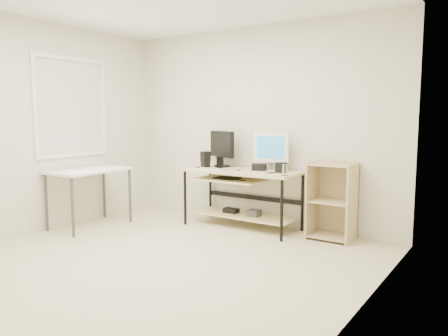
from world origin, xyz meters
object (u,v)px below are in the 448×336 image
black_monitor (222,146)px  desk (241,186)px  audio_controller (219,162)px  white_imac (271,148)px  shelf_unit (333,201)px  side_table (89,175)px

black_monitor → desk: bearing=2.6°
audio_controller → desk: bearing=19.2°
white_imac → shelf_unit: bearing=-6.0°
audio_controller → white_imac: bearing=33.7°
desk → shelf_unit: shelf_unit is taller
side_table → audio_controller: (1.31, 1.07, 0.15)m
black_monitor → audio_controller: 0.26m
desk → white_imac: 0.63m
audio_controller → black_monitor: bearing=134.7°
desk → white_imac: bearing=24.9°
desk → black_monitor: black_monitor is taller
black_monitor → shelf_unit: bearing=24.5°
side_table → white_imac: size_ratio=2.03×
desk → audio_controller: 0.44m
black_monitor → white_imac: white_imac is taller
side_table → black_monitor: black_monitor is taller
desk → white_imac: size_ratio=3.04×
side_table → audio_controller: audio_controller is taller
black_monitor → audio_controller: (0.06, -0.15, -0.20)m
desk → side_table: 1.97m
black_monitor → white_imac: (0.75, -0.00, 0.01)m
shelf_unit → white_imac: size_ratio=1.82×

